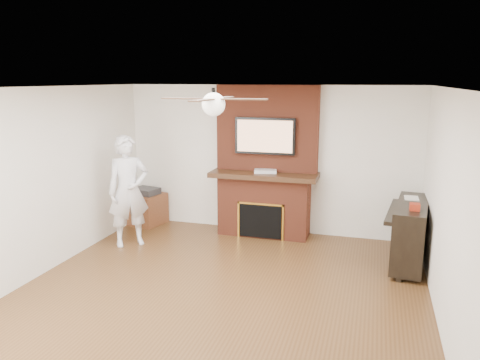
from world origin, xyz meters
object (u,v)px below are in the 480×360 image
(piano, at_px, (410,232))
(side_table, at_px, (146,207))
(fireplace, at_px, (265,176))
(person, at_px, (129,191))

(piano, bearing_deg, side_table, 177.72)
(fireplace, bearing_deg, person, -149.49)
(person, bearing_deg, fireplace, -10.20)
(fireplace, relative_size, piano, 1.75)
(person, relative_size, piano, 1.23)
(side_table, height_order, piano, piano)
(side_table, bearing_deg, piano, 4.09)
(person, xyz_separation_m, side_table, (-0.27, 1.07, -0.57))
(side_table, xyz_separation_m, piano, (4.48, -0.71, 0.18))
(fireplace, height_order, piano, fireplace)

